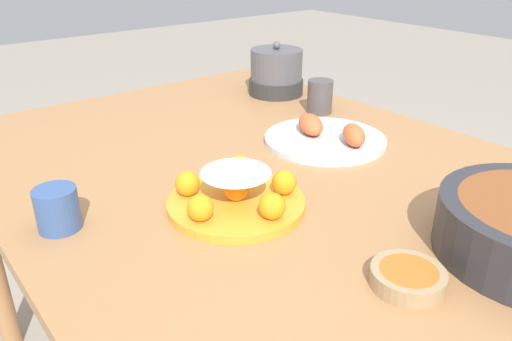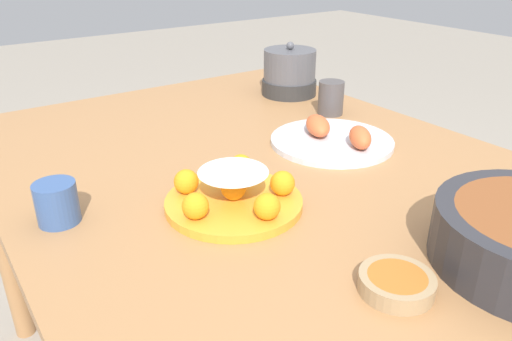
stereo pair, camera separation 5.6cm
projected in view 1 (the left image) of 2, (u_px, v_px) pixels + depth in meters
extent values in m
cylinder|color=#A87547|center=(248.00, 166.00, 2.02)|extent=(0.06, 0.06, 0.71)
cube|color=#A87547|center=(273.00, 179.00, 1.08)|extent=(1.54, 1.07, 0.03)
cylinder|color=gold|center=(236.00, 203.00, 0.93)|extent=(0.26, 0.26, 0.02)
sphere|color=orange|center=(272.00, 206.00, 0.86)|extent=(0.05, 0.05, 0.05)
sphere|color=orange|center=(284.00, 182.00, 0.94)|extent=(0.05, 0.05, 0.05)
sphere|color=orange|center=(242.00, 167.00, 1.00)|extent=(0.05, 0.05, 0.05)
sphere|color=orange|center=(188.00, 184.00, 0.93)|extent=(0.05, 0.05, 0.05)
sphere|color=orange|center=(200.00, 208.00, 0.85)|extent=(0.05, 0.05, 0.05)
ellipsoid|color=white|center=(236.00, 173.00, 0.90)|extent=(0.13, 0.13, 0.02)
sphere|color=orange|center=(236.00, 188.00, 0.92)|extent=(0.05, 0.05, 0.05)
cylinder|color=tan|center=(408.00, 278.00, 0.72)|extent=(0.11, 0.11, 0.03)
cylinder|color=#B26623|center=(409.00, 272.00, 0.72)|extent=(0.08, 0.08, 0.01)
cylinder|color=silver|center=(325.00, 140.00, 1.23)|extent=(0.30, 0.30, 0.01)
ellipsoid|color=#E06033|center=(354.00, 135.00, 1.17)|extent=(0.11, 0.09, 0.05)
ellipsoid|color=#E06033|center=(311.00, 124.00, 1.24)|extent=(0.12, 0.10, 0.05)
cylinder|color=#38568E|center=(57.00, 209.00, 0.85)|extent=(0.07, 0.07, 0.08)
cylinder|color=#4C4747|center=(320.00, 97.00, 1.42)|extent=(0.07, 0.07, 0.09)
cylinder|color=#2D2D2D|center=(276.00, 87.00, 1.60)|extent=(0.17, 0.17, 0.05)
cylinder|color=#515156|center=(276.00, 64.00, 1.57)|extent=(0.16, 0.16, 0.10)
sphere|color=#515156|center=(277.00, 45.00, 1.54)|extent=(0.02, 0.02, 0.02)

